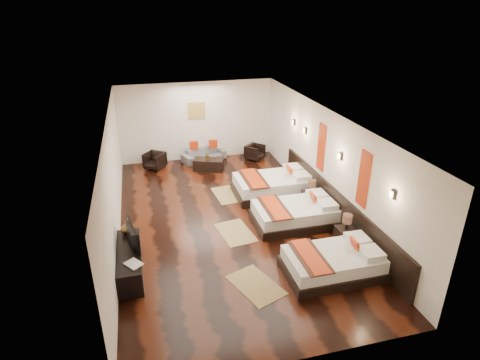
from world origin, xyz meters
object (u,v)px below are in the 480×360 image
object	(u,v)px
armchair_right	(255,152)
book	(128,267)
sofa	(204,154)
coffee_table	(209,165)
bed_mid	(296,214)
armchair_left	(155,161)
tv	(129,236)
tv_console	(130,261)
table_plant	(208,156)
figurine	(127,227)
bed_far	(273,185)
bed_near	(334,262)
nightstand_b	(311,198)
nightstand_a	(345,235)

from	to	relation	value
armchair_right	book	bearing A→B (deg)	-167.88
sofa	coffee_table	world-z (taller)	sofa
bed_mid	armchair_left	xyz separation A→B (m)	(-3.32, 4.75, 0.01)
armchair_right	tv	bearing A→B (deg)	-171.01
tv_console	table_plant	size ratio (longest dim) A/B	6.68
sofa	table_plant	bearing A→B (deg)	-111.23
figurine	sofa	bearing A→B (deg)	63.89
bed_mid	coffee_table	xyz separation A→B (m)	(-1.54, 4.14, -0.08)
bed_far	book	size ratio (longest dim) A/B	6.50
bed_near	sofa	xyz separation A→B (m)	(-1.54, 7.25, -0.03)
tv_console	coffee_table	world-z (taller)	tv_console
bed_mid	tv	world-z (taller)	tv
bed_near	bed_mid	distance (m)	2.18
nightstand_b	table_plant	world-z (taller)	nightstand_b
bed_mid	armchair_right	bearing A→B (deg)	86.46
nightstand_a	nightstand_b	bearing A→B (deg)	90.00
bed_far	nightstand_a	distance (m)	3.16
bed_far	armchair_right	bearing A→B (deg)	84.34
armchair_left	armchair_right	world-z (taller)	armchair_left
bed_mid	sofa	xyz separation A→B (m)	(-1.54, 5.07, -0.05)
bed_mid	nightstand_a	distance (m)	1.48
tv	coffee_table	bearing A→B (deg)	-40.17
sofa	book	bearing A→B (deg)	-131.21
armchair_right	table_plant	distance (m)	1.97
bed_far	coffee_table	size ratio (longest dim) A/B	2.27
nightstand_a	armchair_right	size ratio (longest dim) A/B	1.38
nightstand_b	tv	xyz separation A→B (m)	(-4.89, -1.65, 0.51)
book	sofa	size ratio (longest dim) A/B	0.22
tv	armchair_left	xyz separation A→B (m)	(0.83, 5.67, -0.52)
bed_mid	nightstand_b	xyz separation A→B (m)	(0.75, 0.73, 0.01)
nightstand_b	armchair_right	world-z (taller)	nightstand_b
bed_near	sofa	bearing A→B (deg)	101.99
figurine	armchair_right	bearing A→B (deg)	48.47
bed_mid	bed_far	world-z (taller)	bed_far
figurine	coffee_table	world-z (taller)	figurine
table_plant	nightstand_a	bearing A→B (deg)	-66.83
nightstand_b	bed_near	bearing A→B (deg)	-104.45
tv_console	bed_far	bearing A→B (deg)	34.24
tv_console	armchair_left	bearing A→B (deg)	81.44
sofa	armchair_right	bearing A→B (deg)	-30.59
book	armchair_left	size ratio (longest dim) A/B	0.55
bed_far	book	xyz separation A→B (m)	(-4.20, -3.47, 0.27)
bed_far	coffee_table	xyz separation A→B (m)	(-1.54, 2.34, -0.10)
armchair_left	coffee_table	bearing A→B (deg)	18.56
nightstand_a	figurine	bearing A→B (deg)	169.33
tv	sofa	distance (m)	6.57
bed_far	tv	bearing A→B (deg)	-146.76
bed_mid	figurine	world-z (taller)	figurine
nightstand_b	tv_console	size ratio (longest dim) A/B	0.46
figurine	table_plant	size ratio (longest dim) A/B	1.17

